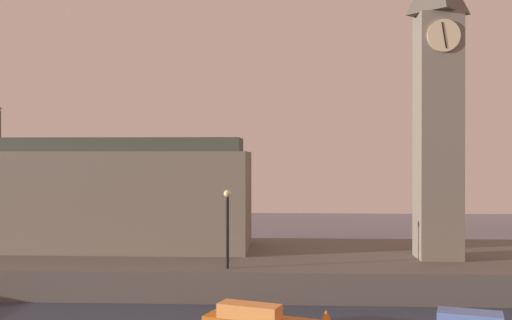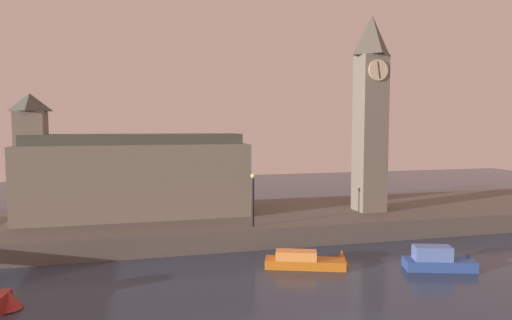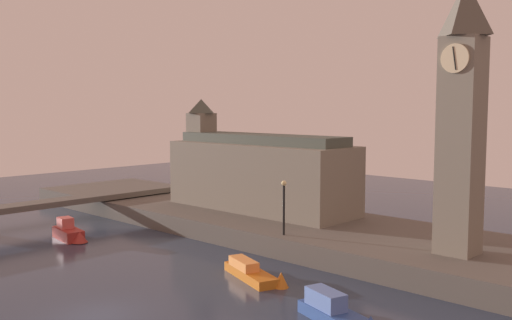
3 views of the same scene
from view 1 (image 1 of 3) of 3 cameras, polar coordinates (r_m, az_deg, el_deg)
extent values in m
cube|color=#5B544C|center=(34.46, -0.74, -9.95)|extent=(70.00, 12.00, 1.50)
cube|color=slate|center=(33.30, 16.84, 2.13)|extent=(2.20, 2.20, 12.90)
cylinder|color=beige|center=(32.76, 17.36, 11.19)|extent=(1.67, 0.12, 1.67)
cube|color=black|center=(32.69, 17.39, 11.22)|extent=(0.28, 0.04, 1.33)
cube|color=slate|center=(36.79, -14.34, -3.67)|extent=(17.35, 5.94, 5.68)
cube|color=#42473D|center=(36.71, -14.35, 1.38)|extent=(16.48, 3.56, 0.80)
cylinder|color=black|center=(29.25, -2.73, -6.91)|extent=(0.16, 0.16, 3.42)
sphere|color=#F2E099|center=(29.07, -2.73, -3.20)|extent=(0.36, 0.36, 0.36)
cube|color=#FF9947|center=(24.35, -0.62, -14.10)|extent=(2.62, 1.69, 0.56)
camera|label=2|loc=(10.52, -96.66, 10.10)|focal=31.46mm
camera|label=3|loc=(22.73, 94.03, 8.69)|focal=39.95mm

